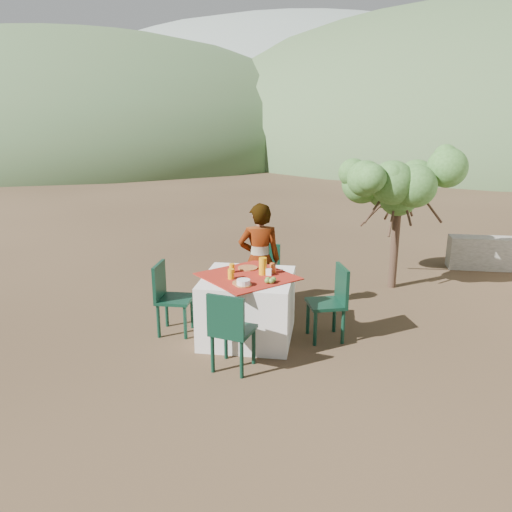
{
  "coord_description": "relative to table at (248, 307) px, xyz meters",
  "views": [
    {
      "loc": [
        0.29,
        -5.25,
        2.55
      ],
      "look_at": [
        -0.6,
        0.5,
        0.89
      ],
      "focal_mm": 35.0,
      "sensor_mm": 36.0,
      "label": 1
    }
  ],
  "objects": [
    {
      "name": "ground",
      "position": [
        0.63,
        -0.1,
        -0.38
      ],
      "size": [
        160.0,
        160.0,
        0.0
      ],
      "primitive_type": "plane",
      "color": "#332517",
      "rests_on": "ground"
    },
    {
      "name": "table",
      "position": [
        0.0,
        0.0,
        0.0
      ],
      "size": [
        1.3,
        1.3,
        0.76
      ],
      "color": "white",
      "rests_on": "ground"
    },
    {
      "name": "chair_far",
      "position": [
        0.05,
        1.08,
        0.09
      ],
      "size": [
        0.41,
        0.41,
        0.84
      ],
      "rotation": [
        0.0,
        0.0,
        -0.05
      ],
      "color": "black",
      "rests_on": "ground"
    },
    {
      "name": "chair_near",
      "position": [
        -0.04,
        -0.84,
        0.1
      ],
      "size": [
        0.47,
        0.47,
        0.86
      ],
      "rotation": [
        0.0,
        0.0,
        2.92
      ],
      "color": "black",
      "rests_on": "ground"
    },
    {
      "name": "chair_left",
      "position": [
        -0.95,
        -0.01,
        0.1
      ],
      "size": [
        0.41,
        0.41,
        0.86
      ],
      "rotation": [
        0.0,
        0.0,
        1.59
      ],
      "color": "black",
      "rests_on": "ground"
    },
    {
      "name": "chair_right",
      "position": [
        0.97,
        0.12,
        0.11
      ],
      "size": [
        0.51,
        0.51,
        0.88
      ],
      "rotation": [
        0.0,
        0.0,
        5.02
      ],
      "color": "black",
      "rests_on": "ground"
    },
    {
      "name": "person",
      "position": [
        0.03,
        0.72,
        0.36
      ],
      "size": [
        0.6,
        0.46,
        1.48
      ],
      "primitive_type": "imported",
      "rotation": [
        0.0,
        0.0,
        3.35
      ],
      "color": "#8C6651",
      "rests_on": "ground"
    },
    {
      "name": "shrub_tree",
      "position": [
        1.94,
        2.14,
        1.09
      ],
      "size": [
        1.58,
        1.55,
        1.86
      ],
      "color": "#452F22",
      "rests_on": "ground"
    },
    {
      "name": "hill_near_left",
      "position": [
        -17.37,
        29.9,
        -0.38
      ],
      "size": [
        40.0,
        40.0,
        16.0
      ],
      "primitive_type": "ellipsoid",
      "color": "#425A32",
      "rests_on": "ground"
    },
    {
      "name": "hill_near_right",
      "position": [
        12.63,
        35.9,
        -0.38
      ],
      "size": [
        48.0,
        48.0,
        20.0
      ],
      "primitive_type": "ellipsoid",
      "color": "#425A32",
      "rests_on": "ground"
    },
    {
      "name": "hill_far_center",
      "position": [
        -3.37,
        51.9,
        -0.38
      ],
      "size": [
        60.0,
        60.0,
        24.0
      ],
      "primitive_type": "ellipsoid",
      "color": "slate",
      "rests_on": "ground"
    },
    {
      "name": "plate_far",
      "position": [
        -0.05,
        0.28,
        0.39
      ],
      "size": [
        0.24,
        0.24,
        0.01
      ],
      "primitive_type": "cylinder",
      "color": "brown",
      "rests_on": "table"
    },
    {
      "name": "plate_near",
      "position": [
        -0.02,
        -0.28,
        0.39
      ],
      "size": [
        0.2,
        0.2,
        0.01
      ],
      "primitive_type": "cylinder",
      "color": "brown",
      "rests_on": "table"
    },
    {
      "name": "glass_far",
      "position": [
        -0.2,
        0.1,
        0.43
      ],
      "size": [
        0.06,
        0.06,
        0.1
      ],
      "primitive_type": "cylinder",
      "color": "orange",
      "rests_on": "table"
    },
    {
      "name": "glass_near",
      "position": [
        -0.17,
        -0.14,
        0.44
      ],
      "size": [
        0.07,
        0.07,
        0.12
      ],
      "primitive_type": "cylinder",
      "color": "orange",
      "rests_on": "table"
    },
    {
      "name": "juice_pitcher",
      "position": [
        0.17,
        0.08,
        0.48
      ],
      "size": [
        0.09,
        0.09,
        0.2
      ],
      "primitive_type": "cylinder",
      "color": "orange",
      "rests_on": "table"
    },
    {
      "name": "bowl_plate",
      "position": [
        0.01,
        -0.34,
        0.39
      ],
      "size": [
        0.18,
        0.18,
        0.01
      ],
      "primitive_type": "cylinder",
      "color": "brown",
      "rests_on": "table"
    },
    {
      "name": "white_bowl",
      "position": [
        0.01,
        -0.34,
        0.42
      ],
      "size": [
        0.15,
        0.15,
        0.05
      ],
      "primitive_type": "cylinder",
      "color": "white",
      "rests_on": "bowl_plate"
    },
    {
      "name": "jar_left",
      "position": [
        0.28,
        0.15,
        0.43
      ],
      "size": [
        0.06,
        0.06,
        0.09
      ],
      "primitive_type": "cylinder",
      "color": "#D46025",
      "rests_on": "table"
    },
    {
      "name": "jar_right",
      "position": [
        0.25,
        0.25,
        0.43
      ],
      "size": [
        0.06,
        0.06,
        0.09
      ],
      "primitive_type": "cylinder",
      "color": "#D46025",
      "rests_on": "table"
    },
    {
      "name": "napkin_holder",
      "position": [
        0.24,
        0.05,
        0.42
      ],
      "size": [
        0.07,
        0.05,
        0.08
      ],
      "primitive_type": "cube",
      "rotation": [
        0.0,
        0.0,
        -0.18
      ],
      "color": "white",
      "rests_on": "table"
    },
    {
      "name": "fruit_cluster",
      "position": [
        0.29,
        -0.21,
        0.41
      ],
      "size": [
        0.12,
        0.12,
        0.06
      ],
      "color": "#5B8731",
      "rests_on": "table"
    }
  ]
}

